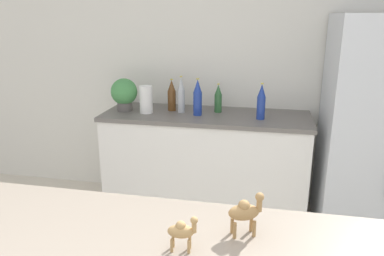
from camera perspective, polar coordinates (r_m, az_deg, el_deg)
The scene contains 11 objects.
wall_back at distance 3.41m, azimuth 7.50°, elevation 9.53°, with size 8.00×0.06×2.55m.
back_counter at distance 3.33m, azimuth 2.06°, elevation -5.25°, with size 1.76×0.63×0.89m.
potted_plant at distance 3.32m, azimuth -10.30°, elevation 5.25°, with size 0.23×0.23×0.28m.
paper_towel_roll at distance 3.22m, azimuth -7.01°, elevation 4.33°, with size 0.11×0.11×0.23m.
back_bottle_0 at distance 3.28m, azimuth -3.11°, elevation 4.96°, with size 0.07×0.07×0.28m.
back_bottle_1 at distance 3.21m, azimuth -1.66°, elevation 5.01°, with size 0.06×0.06×0.31m.
back_bottle_2 at distance 3.12m, azimuth 0.86°, elevation 4.63°, with size 0.07×0.07×0.31m.
back_bottle_3 at distance 3.05m, azimuth 10.50°, elevation 3.90°, with size 0.07×0.07×0.29m.
back_bottle_4 at distance 3.23m, azimuth 4.01°, elevation 4.49°, with size 0.06×0.06×0.25m.
camel_figurine at distance 1.17m, azimuth -1.53°, elevation -15.36°, with size 0.09×0.05×0.12m.
camel_figurine_second at distance 1.24m, azimuth 8.13°, elevation -12.44°, with size 0.12×0.09×0.15m.
Camera 1 is at (0.24, -0.65, 1.70)m, focal length 35.00 mm.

